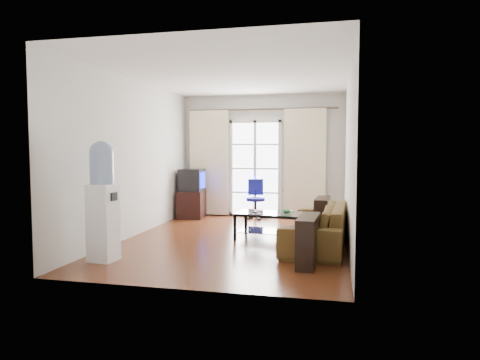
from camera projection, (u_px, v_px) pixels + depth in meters
name	position (u px, v px, depth m)	size (l,w,h in m)	color
floor	(236.00, 240.00, 7.10)	(5.20, 5.20, 0.00)	brown
ceiling	(236.00, 75.00, 6.91)	(5.20, 5.20, 0.00)	white
wall_back	(262.00, 156.00, 9.53)	(3.60, 0.02, 2.70)	silver
wall_front	(179.00, 163.00, 4.47)	(3.60, 0.02, 2.70)	silver
wall_left	(135.00, 158.00, 7.40)	(0.02, 5.20, 2.70)	silver
wall_right	(349.00, 159.00, 6.61)	(0.02, 5.20, 2.70)	silver
french_door	(255.00, 169.00, 9.53)	(1.16, 0.06, 2.15)	white
curtain_rod	(262.00, 109.00, 9.37)	(0.04, 0.04, 3.30)	#4C3F2D
curtain_left	(209.00, 163.00, 9.69)	(0.90, 0.07, 2.35)	#FFF3CD
curtain_right	(305.00, 163.00, 9.22)	(0.90, 0.07, 2.35)	#FFF3CD
radiator	(297.00, 203.00, 9.33)	(0.64, 0.12, 0.64)	gray
sofa	(316.00, 225.00, 6.62)	(0.97, 2.23, 0.64)	brown
coffee_table	(270.00, 222.00, 7.12)	(1.17, 0.76, 0.45)	silver
bowl	(286.00, 212.00, 7.07)	(0.25, 0.25, 0.05)	#349051
book	(254.00, 211.00, 7.26)	(0.21, 0.24, 0.02)	red
remote	(254.00, 212.00, 7.17)	(0.14, 0.04, 0.02)	black
tv_stand	(192.00, 204.00, 9.49)	(0.54, 0.81, 0.59)	black
crt_tv	(191.00, 180.00, 9.40)	(0.55, 0.54, 0.48)	black
task_chair	(256.00, 207.00, 9.30)	(0.68, 0.68, 0.85)	black
water_cooler	(103.00, 199.00, 5.69)	(0.36, 0.35, 1.61)	white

